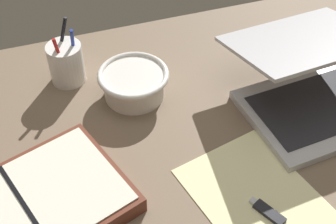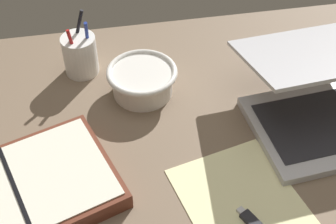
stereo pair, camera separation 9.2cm
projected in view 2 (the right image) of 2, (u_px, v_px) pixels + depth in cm
name	position (u px, v px, depth cm)	size (l,w,h in cm)	color
desk_top	(183.00, 172.00, 91.29)	(140.00, 100.00, 2.00)	#75604C
laptop	(323.00, 100.00, 96.72)	(32.71, 34.61, 16.39)	#B7B7BC
bowl	(142.00, 80.00, 103.67)	(15.71, 15.71, 6.49)	silver
pen_cup	(80.00, 55.00, 108.09)	(7.89, 7.89, 15.18)	white
planner	(17.00, 194.00, 84.04)	(40.60, 33.10, 3.96)	brown
paper_sheet_front	(245.00, 205.00, 84.52)	(20.45, 26.05, 0.16)	#F4EFB2
usb_drive	(254.00, 224.00, 81.31)	(4.60, 7.17, 1.00)	black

